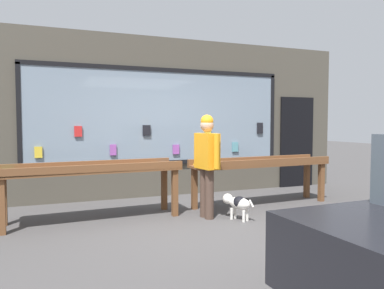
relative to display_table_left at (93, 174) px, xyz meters
name	(u,v)px	position (x,y,z in m)	size (l,w,h in m)	color
ground_plane	(204,224)	(1.49, -0.83, -0.72)	(40.00, 40.00, 0.00)	#474444
shopfront_facade	(160,118)	(1.54, 1.56, 0.89)	(8.58, 0.29, 3.23)	#4C473D
display_table_left	(93,174)	(0.00, 0.00, 0.00)	(2.72, 0.79, 0.89)	brown
display_table_right	(261,167)	(2.98, 0.00, -0.03)	(2.71, 0.69, 0.86)	brown
person_browsing	(207,158)	(1.69, -0.49, 0.22)	(0.27, 0.65, 1.63)	#4C382D
small_dog	(238,203)	(2.08, -0.78, -0.46)	(0.34, 0.54, 0.38)	white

